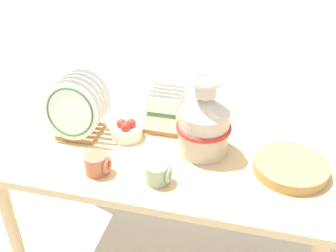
{
  "coord_description": "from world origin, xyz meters",
  "views": [
    {
      "loc": [
        0.34,
        -1.36,
        1.72
      ],
      "look_at": [
        0.0,
        0.0,
        0.84
      ],
      "focal_mm": 42.0,
      "sensor_mm": 36.0,
      "label": 1
    }
  ],
  "objects_px": {
    "wicker_charger_stack": "(291,167)",
    "mug_sage_glaze": "(158,173)",
    "ceramic_vase": "(204,122)",
    "dish_rack_round_plates": "(77,111)",
    "mug_terracotta_glaze": "(97,164)",
    "fruit_bowl": "(126,131)",
    "dish_rack_square_plates": "(166,115)"
  },
  "relations": [
    {
      "from": "ceramic_vase",
      "to": "mug_sage_glaze",
      "type": "distance_m",
      "value": 0.3
    },
    {
      "from": "wicker_charger_stack",
      "to": "mug_sage_glaze",
      "type": "height_order",
      "value": "mug_sage_glaze"
    },
    {
      "from": "wicker_charger_stack",
      "to": "mug_sage_glaze",
      "type": "relative_size",
      "value": 2.9
    },
    {
      "from": "dish_rack_round_plates",
      "to": "mug_terracotta_glaze",
      "type": "distance_m",
      "value": 0.32
    },
    {
      "from": "mug_terracotta_glaze",
      "to": "mug_sage_glaze",
      "type": "xyz_separation_m",
      "value": [
        0.25,
        0.0,
        0.0
      ]
    },
    {
      "from": "mug_sage_glaze",
      "to": "fruit_bowl",
      "type": "distance_m",
      "value": 0.35
    },
    {
      "from": "dish_rack_round_plates",
      "to": "wicker_charger_stack",
      "type": "bearing_deg",
      "value": -3.06
    },
    {
      "from": "fruit_bowl",
      "to": "dish_rack_round_plates",
      "type": "bearing_deg",
      "value": -172.48
    },
    {
      "from": "ceramic_vase",
      "to": "mug_terracotta_glaze",
      "type": "xyz_separation_m",
      "value": [
        -0.38,
        -0.25,
        -0.1
      ]
    },
    {
      "from": "dish_rack_round_plates",
      "to": "mug_sage_glaze",
      "type": "height_order",
      "value": "dish_rack_round_plates"
    },
    {
      "from": "ceramic_vase",
      "to": "wicker_charger_stack",
      "type": "relative_size",
      "value": 1.16
    },
    {
      "from": "dish_rack_round_plates",
      "to": "wicker_charger_stack",
      "type": "distance_m",
      "value": 0.94
    },
    {
      "from": "dish_rack_round_plates",
      "to": "mug_terracotta_glaze",
      "type": "relative_size",
      "value": 2.76
    },
    {
      "from": "ceramic_vase",
      "to": "mug_sage_glaze",
      "type": "bearing_deg",
      "value": -118.14
    },
    {
      "from": "dish_rack_square_plates",
      "to": "wicker_charger_stack",
      "type": "distance_m",
      "value": 0.61
    },
    {
      "from": "dish_rack_round_plates",
      "to": "fruit_bowl",
      "type": "height_order",
      "value": "dish_rack_round_plates"
    },
    {
      "from": "mug_terracotta_glaze",
      "to": "dish_rack_square_plates",
      "type": "bearing_deg",
      "value": 66.4
    },
    {
      "from": "ceramic_vase",
      "to": "dish_rack_round_plates",
      "type": "height_order",
      "value": "ceramic_vase"
    },
    {
      "from": "wicker_charger_stack",
      "to": "mug_terracotta_glaze",
      "type": "distance_m",
      "value": 0.77
    },
    {
      "from": "dish_rack_round_plates",
      "to": "mug_terracotta_glaze",
      "type": "bearing_deg",
      "value": -51.87
    },
    {
      "from": "ceramic_vase",
      "to": "dish_rack_square_plates",
      "type": "bearing_deg",
      "value": 143.04
    },
    {
      "from": "dish_rack_round_plates",
      "to": "fruit_bowl",
      "type": "xyz_separation_m",
      "value": [
        0.21,
        0.03,
        -0.09
      ]
    },
    {
      "from": "dish_rack_round_plates",
      "to": "mug_sage_glaze",
      "type": "bearing_deg",
      "value": -28.5
    },
    {
      "from": "mug_sage_glaze",
      "to": "dish_rack_square_plates",
      "type": "bearing_deg",
      "value": 100.25
    },
    {
      "from": "dish_rack_square_plates",
      "to": "mug_sage_glaze",
      "type": "relative_size",
      "value": 1.84
    },
    {
      "from": "mug_sage_glaze",
      "to": "ceramic_vase",
      "type": "bearing_deg",
      "value": 61.86
    },
    {
      "from": "dish_rack_round_plates",
      "to": "mug_sage_glaze",
      "type": "distance_m",
      "value": 0.5
    },
    {
      "from": "ceramic_vase",
      "to": "dish_rack_square_plates",
      "type": "height_order",
      "value": "ceramic_vase"
    },
    {
      "from": "ceramic_vase",
      "to": "dish_rack_square_plates",
      "type": "xyz_separation_m",
      "value": [
        -0.2,
        0.15,
        -0.08
      ]
    },
    {
      "from": "ceramic_vase",
      "to": "dish_rack_round_plates",
      "type": "distance_m",
      "value": 0.57
    },
    {
      "from": "wicker_charger_stack",
      "to": "ceramic_vase",
      "type": "bearing_deg",
      "value": 170.82
    },
    {
      "from": "ceramic_vase",
      "to": "dish_rack_round_plates",
      "type": "xyz_separation_m",
      "value": [
        -0.57,
        -0.01,
        -0.02
      ]
    }
  ]
}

